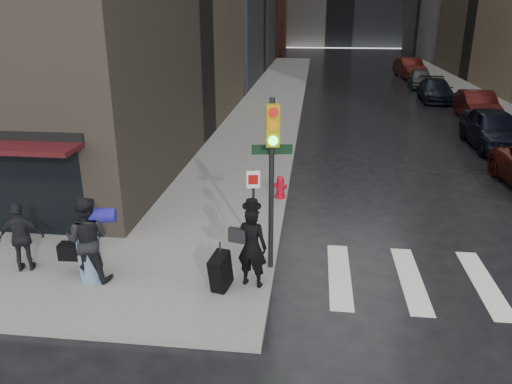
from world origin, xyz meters
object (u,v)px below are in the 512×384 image
man_greycoat (22,237)px  traffic_light (270,164)px  parked_car_2 (477,106)px  parked_car_3 (436,90)px  parked_car_4 (420,78)px  parked_car_5 (410,68)px  fire_hydrant (280,188)px  man_jeans (87,239)px  parked_car_1 (493,129)px  man_overcoat (245,251)px

man_greycoat → traffic_light: bearing=170.8°
parked_car_2 → parked_car_3: bearing=101.0°
parked_car_4 → parked_car_5: parked_car_5 is taller
traffic_light → parked_car_5: (9.05, 36.02, -1.84)m
fire_hydrant → man_jeans: bearing=-124.4°
parked_car_1 → parked_car_5: 23.72m
parked_car_4 → parked_car_3: bearing=-87.2°
parked_car_1 → parked_car_5: size_ratio=0.97×
fire_hydrant → parked_car_3: size_ratio=0.15×
man_overcoat → parked_car_3: size_ratio=0.42×
parked_car_3 → man_overcoat: bearing=-107.7°
man_overcoat → parked_car_4: 32.27m
parked_car_3 → parked_car_2: bearing=-78.5°
parked_car_2 → man_jeans: bearing=-123.3°
man_greycoat → fire_hydrant: size_ratio=2.22×
man_overcoat → man_greycoat: size_ratio=1.23×
man_jeans → man_overcoat: bearing=178.6°
man_overcoat → traffic_light: size_ratio=0.51×
parked_car_4 → parked_car_5: (0.16, 5.93, 0.13)m
traffic_light → parked_car_3: size_ratio=0.81×
man_greycoat → parked_car_4: 34.00m
man_jeans → parked_car_3: (12.63, 25.09, -0.42)m
man_overcoat → fire_hydrant: 5.42m
fire_hydrant → parked_car_1: 11.69m
parked_car_1 → parked_car_3: (0.09, 11.86, -0.14)m
parked_car_2 → traffic_light: bearing=-116.0°
fire_hydrant → parked_car_4: parked_car_4 is taller
parked_car_3 → man_jeans: bearing=-114.2°
man_overcoat → parked_car_4: man_overcoat is taller
man_jeans → man_greycoat: man_jeans is taller
man_greycoat → parked_car_1: man_greycoat is taller
man_jeans → parked_car_1: 18.23m
traffic_light → parked_car_1: (8.68, 12.30, -1.84)m
parked_car_3 → parked_car_5: parked_car_5 is taller
parked_car_1 → fire_hydrant: bearing=-138.0°
man_greycoat → parked_car_4: man_greycoat is taller
man_greycoat → parked_car_1: size_ratio=0.33×
traffic_light → fire_hydrant: 5.08m
man_greycoat → parked_car_3: size_ratio=0.34×
traffic_light → fire_hydrant: size_ratio=5.35×
man_overcoat → man_jeans: 3.43m
man_jeans → parked_car_1: bearing=-137.0°
man_jeans → parked_car_3: man_jeans is taller
man_greycoat → fire_hydrant: (5.44, 5.28, -0.49)m
man_greycoat → fire_hydrant: bearing=-152.2°
parked_car_1 → man_greycoat: bearing=-136.9°
man_overcoat → parked_car_5: bearing=-90.5°
parked_car_1 → traffic_light: bearing=-124.6°
man_greycoat → fire_hydrant: man_greycoat is taller
parked_car_1 → parked_car_2: bearing=80.8°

